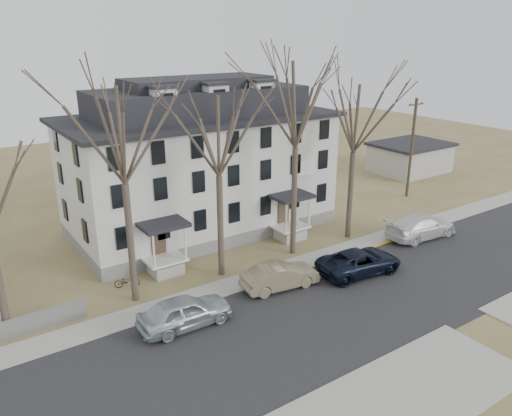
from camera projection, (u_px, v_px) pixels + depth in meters
ground at (386, 317)px, 28.23m from camera, size 120.00×120.00×0.00m
main_road at (360, 302)px, 29.79m from camera, size 120.00×10.00×0.04m
far_sidewalk at (297, 265)px, 34.47m from camera, size 120.00×2.00×0.08m
yellow_curb at (358, 253)px, 36.42m from camera, size 14.00×0.25×0.06m
boarding_house at (200, 164)px, 39.37m from camera, size 20.80×12.36×12.05m
distant_building at (410, 157)px, 57.03m from camera, size 8.50×6.50×3.35m
tree_far_left at (120, 129)px, 26.59m from camera, size 8.40×8.40×13.72m
tree_mid_left at (218, 131)px, 30.02m from camera, size 7.80×7.80×12.74m
tree_center at (297, 99)px, 32.70m from camera, size 9.00×9.00×14.70m
tree_mid_right at (356, 114)px, 36.10m from camera, size 7.80×7.80×12.74m
utility_pole_far at (412, 147)px, 47.30m from camera, size 2.00×0.28×9.50m
car_silver at (185, 312)px, 27.04m from camera, size 5.26×2.23×1.77m
car_tan at (280, 276)px, 31.13m from camera, size 5.16×2.36×1.64m
car_navy at (359, 262)px, 33.08m from camera, size 6.13×3.40×1.62m
car_white at (421, 227)px, 38.85m from camera, size 6.33×2.92×1.79m
bicycle_left at (127, 282)px, 31.32m from camera, size 1.66×1.06×0.83m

